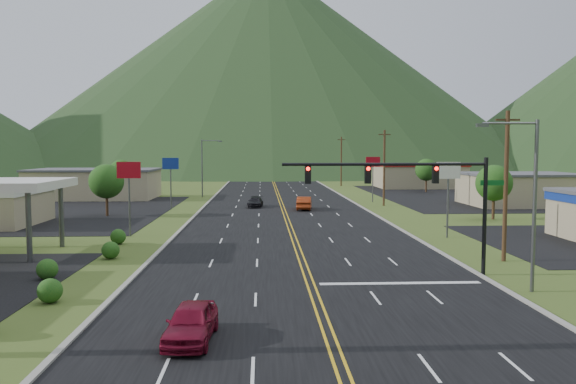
{
  "coord_description": "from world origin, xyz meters",
  "views": [
    {
      "loc": [
        -2.68,
        -18.36,
        7.47
      ],
      "look_at": [
        -0.85,
        20.52,
        4.5
      ],
      "focal_mm": 35.0,
      "sensor_mm": 36.0,
      "label": 1
    }
  ],
  "objects_px": {
    "streetlight_west": "(204,164)",
    "traffic_signal": "(418,186)",
    "car_red_far": "(304,203)",
    "car_dark_mid": "(255,202)",
    "car_red_near": "(191,323)",
    "streetlight_east": "(529,194)"
  },
  "relations": [
    {
      "from": "traffic_signal",
      "to": "car_red_near",
      "type": "xyz_separation_m",
      "value": [
        -11.92,
        -10.88,
        -4.6
      ]
    },
    {
      "from": "streetlight_east",
      "to": "car_dark_mid",
      "type": "xyz_separation_m",
      "value": [
        -14.68,
        43.76,
        -4.55
      ]
    },
    {
      "from": "streetlight_west",
      "to": "traffic_signal",
      "type": "bearing_deg",
      "value": -72.03
    },
    {
      "from": "traffic_signal",
      "to": "car_red_far",
      "type": "height_order",
      "value": "traffic_signal"
    },
    {
      "from": "car_red_near",
      "to": "traffic_signal",
      "type": "bearing_deg",
      "value": 46.24
    },
    {
      "from": "car_red_near",
      "to": "car_dark_mid",
      "type": "bearing_deg",
      "value": 91.67
    },
    {
      "from": "streetlight_west",
      "to": "car_dark_mid",
      "type": "xyz_separation_m",
      "value": [
        8.18,
        -16.24,
        -4.55
      ]
    },
    {
      "from": "traffic_signal",
      "to": "car_red_near",
      "type": "bearing_deg",
      "value": -137.61
    },
    {
      "from": "streetlight_east",
      "to": "streetlight_west",
      "type": "xyz_separation_m",
      "value": [
        -22.86,
        60.0,
        0.0
      ]
    },
    {
      "from": "car_red_far",
      "to": "traffic_signal",
      "type": "bearing_deg",
      "value": 102.73
    },
    {
      "from": "traffic_signal",
      "to": "car_dark_mid",
      "type": "bearing_deg",
      "value": 104.1
    },
    {
      "from": "streetlight_west",
      "to": "car_dark_mid",
      "type": "relative_size",
      "value": 2.06
    },
    {
      "from": "streetlight_east",
      "to": "car_dark_mid",
      "type": "distance_m",
      "value": 46.38
    },
    {
      "from": "traffic_signal",
      "to": "car_dark_mid",
      "type": "height_order",
      "value": "traffic_signal"
    },
    {
      "from": "traffic_signal",
      "to": "car_dark_mid",
      "type": "distance_m",
      "value": 41.27
    },
    {
      "from": "car_red_far",
      "to": "car_dark_mid",
      "type": "bearing_deg",
      "value": -22.58
    },
    {
      "from": "car_dark_mid",
      "to": "car_red_far",
      "type": "relative_size",
      "value": 0.89
    },
    {
      "from": "streetlight_west",
      "to": "car_red_far",
      "type": "relative_size",
      "value": 1.84
    },
    {
      "from": "traffic_signal",
      "to": "car_red_near",
      "type": "relative_size",
      "value": 3.05
    },
    {
      "from": "streetlight_west",
      "to": "car_red_far",
      "type": "height_order",
      "value": "streetlight_west"
    },
    {
      "from": "car_red_near",
      "to": "car_dark_mid",
      "type": "relative_size",
      "value": 0.98
    },
    {
      "from": "streetlight_east",
      "to": "car_dark_mid",
      "type": "relative_size",
      "value": 2.06
    }
  ]
}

